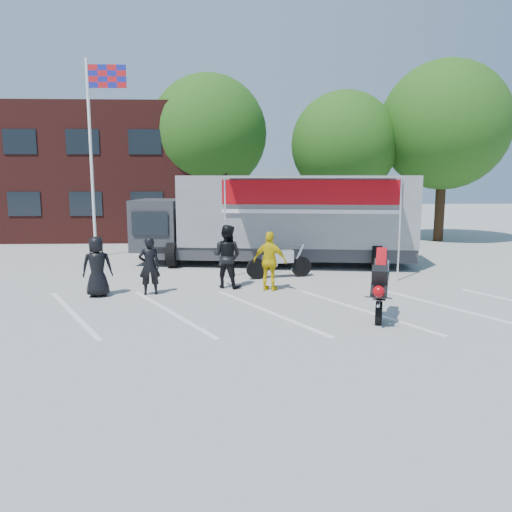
{
  "coord_description": "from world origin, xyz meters",
  "views": [
    {
      "loc": [
        -0.55,
        -11.06,
        3.31
      ],
      "look_at": [
        -0.06,
        1.61,
        1.3
      ],
      "focal_mm": 35.0,
      "sensor_mm": 36.0,
      "label": 1
    }
  ],
  "objects": [
    {
      "name": "stunt_bike_rider",
      "position": [
        2.86,
        0.38,
        0.0
      ],
      "size": [
        1.22,
        1.75,
        1.87
      ],
      "primitive_type": null,
      "rotation": [
        0.0,
        0.0,
        -0.33
      ],
      "color": "black",
      "rests_on": "ground"
    },
    {
      "name": "tree_right",
      "position": [
        10.0,
        14.5,
        5.88
      ],
      "size": [
        6.46,
        6.46,
        9.12
      ],
      "color": "#382314",
      "rests_on": "ground"
    },
    {
      "name": "flagpole",
      "position": [
        -6.24,
        10.0,
        5.05
      ],
      "size": [
        1.61,
        0.12,
        8.0
      ],
      "color": "white",
      "rests_on": "ground"
    },
    {
      "name": "tree_mid",
      "position": [
        5.0,
        15.0,
        4.94
      ],
      "size": [
        5.44,
        5.44,
        7.68
      ],
      "color": "#382314",
      "rests_on": "ground"
    },
    {
      "name": "tree_left",
      "position": [
        -2.0,
        16.0,
        5.57
      ],
      "size": [
        6.12,
        6.12,
        8.64
      ],
      "color": "#382314",
      "rests_on": "ground"
    },
    {
      "name": "transporter_truck",
      "position": [
        1.21,
        7.74,
        0.0
      ],
      "size": [
        11.13,
        6.39,
        3.36
      ],
      "primitive_type": null,
      "rotation": [
        0.0,
        0.0,
        -0.13
      ],
      "color": "gray",
      "rests_on": "ground"
    },
    {
      "name": "spectator_leather_a",
      "position": [
        -4.44,
        2.75,
        0.85
      ],
      "size": [
        0.91,
        0.68,
        1.7
      ],
      "primitive_type": "imported",
      "rotation": [
        0.0,
        0.0,
        3.32
      ],
      "color": "black",
      "rests_on": "ground"
    },
    {
      "name": "parked_motorcycle",
      "position": [
        0.85,
        5.16,
        0.0
      ],
      "size": [
        2.38,
        1.26,
        1.19
      ],
      "primitive_type": null,
      "rotation": [
        0.0,
        0.0,
        1.8
      ],
      "color": "silver",
      "rests_on": "ground"
    },
    {
      "name": "parking_bay_lines",
      "position": [
        0.0,
        1.0,
        0.01
      ],
      "size": [
        18.09,
        13.33,
        0.01
      ],
      "primitive_type": "cube",
      "rotation": [
        0.0,
        0.0,
        0.52
      ],
      "color": "white",
      "rests_on": "ground"
    },
    {
      "name": "spectator_hivis",
      "position": [
        0.42,
        3.3,
        0.87
      ],
      "size": [
        1.11,
        0.81,
        1.75
      ],
      "primitive_type": "imported",
      "rotation": [
        0.0,
        0.0,
        2.71
      ],
      "color": "yellow",
      "rests_on": "ground"
    },
    {
      "name": "office_building",
      "position": [
        -10.0,
        18.0,
        3.5
      ],
      "size": [
        18.0,
        8.0,
        7.0
      ],
      "primitive_type": "cube",
      "color": "#481A17",
      "rests_on": "ground"
    },
    {
      "name": "ground",
      "position": [
        0.0,
        0.0,
        0.0
      ],
      "size": [
        100.0,
        100.0,
        0.0
      ],
      "primitive_type": "plane",
      "color": "#9C9D98",
      "rests_on": "ground"
    },
    {
      "name": "spectator_leather_b",
      "position": [
        -3.02,
        2.93,
        0.82
      ],
      "size": [
        0.67,
        0.51,
        1.65
      ],
      "primitive_type": "imported",
      "rotation": [
        0.0,
        0.0,
        3.34
      ],
      "color": "black",
      "rests_on": "ground"
    },
    {
      "name": "spectator_leather_c",
      "position": [
        -0.85,
        3.76,
        0.95
      ],
      "size": [
        1.14,
        1.04,
        1.9
      ],
      "primitive_type": "imported",
      "rotation": [
        0.0,
        0.0,
        2.72
      ],
      "color": "black",
      "rests_on": "ground"
    }
  ]
}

